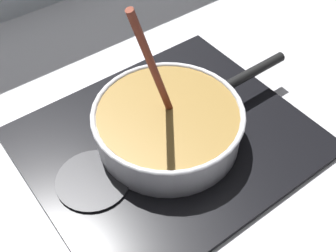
{
  "coord_description": "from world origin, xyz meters",
  "views": [
    {
      "loc": [
        -0.28,
        -0.31,
        0.68
      ],
      "look_at": [
        0.07,
        0.16,
        0.05
      ],
      "focal_mm": 46.02,
      "sensor_mm": 36.0,
      "label": 1
    }
  ],
  "objects": [
    {
      "name": "ground",
      "position": [
        0.0,
        0.0,
        -0.02
      ],
      "size": [
        2.4,
        1.6,
        0.04
      ],
      "primitive_type": "cube",
      "color": "#B7B7BC"
    },
    {
      "name": "hob_plate",
      "position": [
        0.07,
        0.16,
        0.01
      ],
      "size": [
        0.56,
        0.48,
        0.01
      ],
      "primitive_type": "cube",
      "color": "black",
      "rests_on": "ground"
    },
    {
      "name": "burner_ring",
      "position": [
        0.07,
        0.16,
        0.02
      ],
      "size": [
        0.19,
        0.19,
        0.01
      ],
      "primitive_type": "torus",
      "color": "#592D0C",
      "rests_on": "hob_plate"
    },
    {
      "name": "spare_burner",
      "position": [
        -0.11,
        0.16,
        0.01
      ],
      "size": [
        0.14,
        0.14,
        0.01
      ],
      "primitive_type": "cylinder",
      "color": "#262628",
      "rests_on": "hob_plate"
    },
    {
      "name": "cooking_pan",
      "position": [
        0.07,
        0.16,
        0.06
      ],
      "size": [
        0.47,
        0.3,
        0.33
      ],
      "color": "silver",
      "rests_on": "hob_plate"
    }
  ]
}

